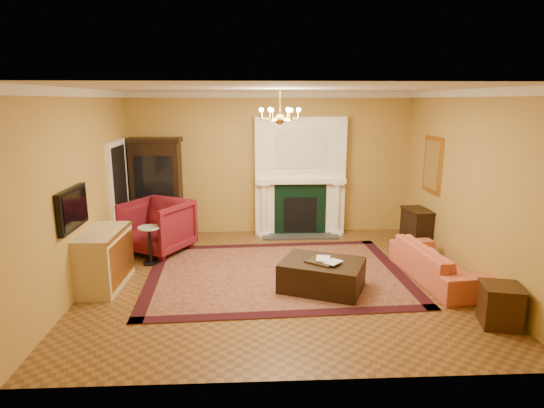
{
  "coord_description": "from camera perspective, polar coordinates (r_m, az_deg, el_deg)",
  "views": [
    {
      "loc": [
        -0.46,
        -6.9,
        2.84
      ],
      "look_at": [
        -0.1,
        0.3,
        1.18
      ],
      "focal_mm": 30.0,
      "sensor_mm": 36.0,
      "label": 1
    }
  ],
  "objects": [
    {
      "name": "floor",
      "position": [
        7.48,
        0.93,
        -9.42
      ],
      "size": [
        6.0,
        5.5,
        0.02
      ],
      "primitive_type": "cube",
      "color": "brown",
      "rests_on": "ground"
    },
    {
      "name": "ceiling",
      "position": [
        6.92,
        1.02,
        14.38
      ],
      "size": [
        6.0,
        5.5,
        0.02
      ],
      "primitive_type": "cube",
      "color": "silver",
      "rests_on": "wall_back"
    },
    {
      "name": "wall_back",
      "position": [
        9.77,
        -0.1,
        5.08
      ],
      "size": [
        6.0,
        0.02,
        3.0
      ],
      "primitive_type": "cube",
      "color": "#B28C40",
      "rests_on": "floor"
    },
    {
      "name": "wall_front",
      "position": [
        4.38,
        3.36,
        -4.85
      ],
      "size": [
        6.0,
        0.02,
        3.0
      ],
      "primitive_type": "cube",
      "color": "#B28C40",
      "rests_on": "floor"
    },
    {
      "name": "wall_left",
      "position": [
        7.48,
        -22.71,
        1.64
      ],
      "size": [
        0.02,
        5.5,
        3.0
      ],
      "primitive_type": "cube",
      "color": "#B28C40",
      "rests_on": "floor"
    },
    {
      "name": "wall_right",
      "position": [
        7.84,
        23.5,
        2.05
      ],
      "size": [
        0.02,
        5.5,
        3.0
      ],
      "primitive_type": "cube",
      "color": "#B28C40",
      "rests_on": "floor"
    },
    {
      "name": "fireplace",
      "position": [
        9.68,
        3.51,
        3.15
      ],
      "size": [
        1.9,
        0.7,
        2.5
      ],
      "color": "white",
      "rests_on": "wall_back"
    },
    {
      "name": "crown_molding",
      "position": [
        7.87,
        0.54,
        13.7
      ],
      "size": [
        6.0,
        5.5,
        0.12
      ],
      "color": "white",
      "rests_on": "ceiling"
    },
    {
      "name": "doorway",
      "position": [
        9.14,
        -18.61,
        0.95
      ],
      "size": [
        0.08,
        1.05,
        2.1
      ],
      "color": "white",
      "rests_on": "wall_left"
    },
    {
      "name": "tv_panel",
      "position": [
        6.94,
        -23.75,
        -0.54
      ],
      "size": [
        0.09,
        0.95,
        0.58
      ],
      "color": "black",
      "rests_on": "wall_left"
    },
    {
      "name": "gilt_mirror",
      "position": [
        9.06,
        19.49,
        4.68
      ],
      "size": [
        0.06,
        0.76,
        1.05
      ],
      "color": "#C48432",
      "rests_on": "wall_right"
    },
    {
      "name": "chandelier",
      "position": [
        6.92,
        1.01,
        11.05
      ],
      "size": [
        0.63,
        0.55,
        0.53
      ],
      "color": "gold",
      "rests_on": "ceiling"
    },
    {
      "name": "oriental_rug",
      "position": [
        7.67,
        0.58,
        -8.69
      ],
      "size": [
        4.37,
        3.36,
        0.02
      ],
      "primitive_type": "cube",
      "rotation": [
        0.0,
        0.0,
        0.05
      ],
      "color": "#47120F",
      "rests_on": "floor"
    },
    {
      "name": "china_cabinet",
      "position": [
        9.77,
        -14.24,
        1.69
      ],
      "size": [
        1.01,
        0.48,
        1.99
      ],
      "primitive_type": "cube",
      "rotation": [
        0.0,
        0.0,
        -0.03
      ],
      "color": "black",
      "rests_on": "floor"
    },
    {
      "name": "wingback_armchair",
      "position": [
        8.84,
        -14.22,
        -2.44
      ],
      "size": [
        1.43,
        1.4,
        1.1
      ],
      "primitive_type": "imported",
      "rotation": [
        0.0,
        0.0,
        -0.51
      ],
      "color": "maroon",
      "rests_on": "floor"
    },
    {
      "name": "pedestal_table",
      "position": [
        8.27,
        -15.08,
        -4.69
      ],
      "size": [
        0.38,
        0.38,
        0.68
      ],
      "color": "black",
      "rests_on": "floor"
    },
    {
      "name": "commode",
      "position": [
        7.51,
        -20.38,
        -6.47
      ],
      "size": [
        0.61,
        1.21,
        0.89
      ],
      "primitive_type": "cube",
      "rotation": [
        0.0,
        0.0,
        -0.04
      ],
      "color": "#C7BA91",
      "rests_on": "floor"
    },
    {
      "name": "coral_sofa",
      "position": [
        7.75,
        20.07,
        -6.32
      ],
      "size": [
        0.79,
        2.02,
        0.77
      ],
      "primitive_type": "imported",
      "rotation": [
        0.0,
        0.0,
        1.68
      ],
      "color": "#C25E3D",
      "rests_on": "floor"
    },
    {
      "name": "end_table",
      "position": [
        6.62,
        26.74,
        -11.42
      ],
      "size": [
        0.54,
        0.54,
        0.52
      ],
      "primitive_type": "cube",
      "rotation": [
        0.0,
        0.0,
        -0.24
      ],
      "color": "#321C0D",
      "rests_on": "floor"
    },
    {
      "name": "console_table",
      "position": [
        9.3,
        17.7,
        -3.04
      ],
      "size": [
        0.46,
        0.71,
        0.75
      ],
      "primitive_type": "cube",
      "rotation": [
        0.0,
        0.0,
        0.12
      ],
      "color": "black",
      "rests_on": "floor"
    },
    {
      "name": "leather_ottoman",
      "position": [
        7.03,
        6.29,
        -8.84
      ],
      "size": [
        1.43,
        1.26,
        0.44
      ],
      "primitive_type": "cube",
      "rotation": [
        0.0,
        0.0,
        -0.41
      ],
      "color": "black",
      "rests_on": "oriental_rug"
    },
    {
      "name": "ottoman_tray",
      "position": [
        6.9,
        6.21,
        -7.19
      ],
      "size": [
        0.53,
        0.51,
        0.03
      ],
      "primitive_type": "cube",
      "rotation": [
        0.0,
        0.0,
        -0.68
      ],
      "color": "black",
      "rests_on": "leather_ottoman"
    },
    {
      "name": "book_a",
      "position": [
        6.89,
        5.6,
        -5.84
      ],
      "size": [
        0.21,
        0.07,
        0.28
      ],
      "primitive_type": "imported",
      "rotation": [
        0.0,
        0.0,
        -0.19
      ],
      "color": "gray",
      "rests_on": "ottoman_tray"
    },
    {
      "name": "book_b",
      "position": [
        6.83,
        7.0,
        -6.1
      ],
      "size": [
        0.16,
        0.15,
        0.27
      ],
      "primitive_type": "imported",
      "rotation": [
        0.0,
        0.0,
        -0.76
      ],
      "color": "gray",
      "rests_on": "ottoman_tray"
    },
    {
      "name": "topiary_left",
      "position": [
        9.55,
        0.31,
        4.58
      ],
      "size": [
        0.15,
        0.15,
        0.4
      ],
      "color": "gray",
      "rests_on": "fireplace"
    },
    {
      "name": "topiary_right",
      "position": [
        9.69,
        7.68,
        4.81
      ],
      "size": [
        0.17,
        0.17,
        0.46
      ],
      "color": "gray",
      "rests_on": "fireplace"
    }
  ]
}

